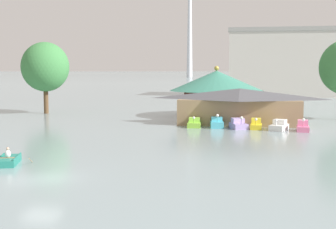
{
  "coord_description": "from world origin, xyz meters",
  "views": [
    {
      "loc": [
        13.54,
        -28.26,
        7.19
      ],
      "look_at": [
        5.78,
        14.56,
        2.9
      ],
      "focal_mm": 50.59,
      "sensor_mm": 36.0,
      "label": 1
    }
  ],
  "objects_px": {
    "pedal_boat_lime": "(194,123)",
    "pedal_boat_cyan": "(217,123)",
    "boathouse": "(240,105)",
    "green_roof_pavilion": "(216,89)",
    "pedal_boat_pink": "(303,127)",
    "pedal_boat_lavender": "(238,124)",
    "background_building_block": "(280,63)",
    "rowboat_with_rower": "(9,160)",
    "shoreline_tree_tall_left": "(45,67)",
    "pedal_boat_yellow": "(256,125)",
    "pedal_boat_white": "(279,126)"
  },
  "relations": [
    {
      "from": "pedal_boat_lime",
      "to": "pedal_boat_pink",
      "type": "xyz_separation_m",
      "value": [
        12.67,
        -1.5,
        0.04
      ]
    },
    {
      "from": "pedal_boat_cyan",
      "to": "pedal_boat_lavender",
      "type": "height_order",
      "value": "pedal_boat_cyan"
    },
    {
      "from": "pedal_boat_lime",
      "to": "pedal_boat_cyan",
      "type": "xyz_separation_m",
      "value": [
        2.75,
        -0.06,
        0.07
      ]
    },
    {
      "from": "boathouse",
      "to": "pedal_boat_yellow",
      "type": "bearing_deg",
      "value": -66.1
    },
    {
      "from": "pedal_boat_lime",
      "to": "green_roof_pavilion",
      "type": "relative_size",
      "value": 0.19
    },
    {
      "from": "rowboat_with_rower",
      "to": "boathouse",
      "type": "height_order",
      "value": "boathouse"
    },
    {
      "from": "pedal_boat_yellow",
      "to": "pedal_boat_lavender",
      "type": "bearing_deg",
      "value": -90.72
    },
    {
      "from": "rowboat_with_rower",
      "to": "background_building_block",
      "type": "height_order",
      "value": "background_building_block"
    },
    {
      "from": "pedal_boat_cyan",
      "to": "pedal_boat_lime",
      "type": "bearing_deg",
      "value": -98.97
    },
    {
      "from": "pedal_boat_lavender",
      "to": "green_roof_pavilion",
      "type": "distance_m",
      "value": 14.59
    },
    {
      "from": "pedal_boat_lime",
      "to": "background_building_block",
      "type": "height_order",
      "value": "background_building_block"
    },
    {
      "from": "rowboat_with_rower",
      "to": "background_building_block",
      "type": "relative_size",
      "value": 0.15
    },
    {
      "from": "pedal_boat_lime",
      "to": "pedal_boat_cyan",
      "type": "distance_m",
      "value": 2.75
    },
    {
      "from": "rowboat_with_rower",
      "to": "pedal_boat_pink",
      "type": "height_order",
      "value": "pedal_boat_pink"
    },
    {
      "from": "pedal_boat_white",
      "to": "green_roof_pavilion",
      "type": "distance_m",
      "value": 16.87
    },
    {
      "from": "boathouse",
      "to": "shoreline_tree_tall_left",
      "type": "height_order",
      "value": "shoreline_tree_tall_left"
    },
    {
      "from": "rowboat_with_rower",
      "to": "pedal_boat_pink",
      "type": "bearing_deg",
      "value": -63.01
    },
    {
      "from": "pedal_boat_yellow",
      "to": "green_roof_pavilion",
      "type": "relative_size",
      "value": 0.18
    },
    {
      "from": "pedal_boat_yellow",
      "to": "pedal_boat_lime",
      "type": "bearing_deg",
      "value": -92.82
    },
    {
      "from": "rowboat_with_rower",
      "to": "boathouse",
      "type": "bearing_deg",
      "value": -46.85
    },
    {
      "from": "pedal_boat_cyan",
      "to": "background_building_block",
      "type": "xyz_separation_m",
      "value": [
        10.98,
        69.43,
        8.02
      ]
    },
    {
      "from": "pedal_boat_yellow",
      "to": "boathouse",
      "type": "relative_size",
      "value": 0.15
    },
    {
      "from": "pedal_boat_pink",
      "to": "pedal_boat_cyan",
      "type": "bearing_deg",
      "value": -94.9
    },
    {
      "from": "pedal_boat_lime",
      "to": "shoreline_tree_tall_left",
      "type": "distance_m",
      "value": 29.22
    },
    {
      "from": "pedal_boat_yellow",
      "to": "pedal_boat_pink",
      "type": "xyz_separation_m",
      "value": [
        5.25,
        -1.0,
        0.0
      ]
    },
    {
      "from": "pedal_boat_lavender",
      "to": "pedal_boat_white",
      "type": "relative_size",
      "value": 0.98
    },
    {
      "from": "shoreline_tree_tall_left",
      "to": "pedal_boat_yellow",
      "type": "bearing_deg",
      "value": -22.47
    },
    {
      "from": "boathouse",
      "to": "green_roof_pavilion",
      "type": "xyz_separation_m",
      "value": [
        -3.69,
        8.98,
        1.62
      ]
    },
    {
      "from": "pedal_boat_pink",
      "to": "shoreline_tree_tall_left",
      "type": "relative_size",
      "value": 0.24
    },
    {
      "from": "pedal_boat_cyan",
      "to": "pedal_boat_pink",
      "type": "distance_m",
      "value": 10.02
    },
    {
      "from": "green_roof_pavilion",
      "to": "shoreline_tree_tall_left",
      "type": "height_order",
      "value": "shoreline_tree_tall_left"
    },
    {
      "from": "pedal_boat_cyan",
      "to": "green_roof_pavilion",
      "type": "distance_m",
      "value": 13.78
    },
    {
      "from": "pedal_boat_cyan",
      "to": "boathouse",
      "type": "xyz_separation_m",
      "value": [
        2.56,
        4.3,
        1.87
      ]
    },
    {
      "from": "pedal_boat_lime",
      "to": "shoreline_tree_tall_left",
      "type": "relative_size",
      "value": 0.24
    },
    {
      "from": "pedal_boat_lime",
      "to": "shoreline_tree_tall_left",
      "type": "xyz_separation_m",
      "value": [
        -25.25,
        13.0,
        6.88
      ]
    },
    {
      "from": "background_building_block",
      "to": "pedal_boat_cyan",
      "type": "bearing_deg",
      "value": -98.98
    },
    {
      "from": "pedal_boat_lime",
      "to": "rowboat_with_rower",
      "type": "bearing_deg",
      "value": -27.61
    },
    {
      "from": "pedal_boat_yellow",
      "to": "shoreline_tree_tall_left",
      "type": "relative_size",
      "value": 0.22
    },
    {
      "from": "shoreline_tree_tall_left",
      "to": "background_building_block",
      "type": "xyz_separation_m",
      "value": [
        38.97,
        56.37,
        1.21
      ]
    },
    {
      "from": "pedal_boat_lavender",
      "to": "shoreline_tree_tall_left",
      "type": "relative_size",
      "value": 0.29
    },
    {
      "from": "rowboat_with_rower",
      "to": "pedal_boat_lavender",
      "type": "distance_m",
      "value": 29.24
    },
    {
      "from": "pedal_boat_cyan",
      "to": "pedal_boat_pink",
      "type": "xyz_separation_m",
      "value": [
        9.92,
        -1.44,
        -0.03
      ]
    },
    {
      "from": "pedal_boat_cyan",
      "to": "background_building_block",
      "type": "relative_size",
      "value": 0.1
    },
    {
      "from": "pedal_boat_pink",
      "to": "green_roof_pavilion",
      "type": "distance_m",
      "value": 18.73
    },
    {
      "from": "pedal_boat_yellow",
      "to": "pedal_boat_pink",
      "type": "relative_size",
      "value": 0.91
    },
    {
      "from": "pedal_boat_lime",
      "to": "pedal_boat_yellow",
      "type": "xyz_separation_m",
      "value": [
        7.42,
        -0.51,
        0.03
      ]
    },
    {
      "from": "pedal_boat_lime",
      "to": "pedal_boat_lavender",
      "type": "relative_size",
      "value": 0.84
    },
    {
      "from": "pedal_boat_white",
      "to": "boathouse",
      "type": "height_order",
      "value": "boathouse"
    },
    {
      "from": "pedal_boat_lavender",
      "to": "shoreline_tree_tall_left",
      "type": "xyz_separation_m",
      "value": [
        -30.59,
        13.44,
        6.85
      ]
    },
    {
      "from": "pedal_boat_white",
      "to": "shoreline_tree_tall_left",
      "type": "height_order",
      "value": "shoreline_tree_tall_left"
    }
  ]
}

